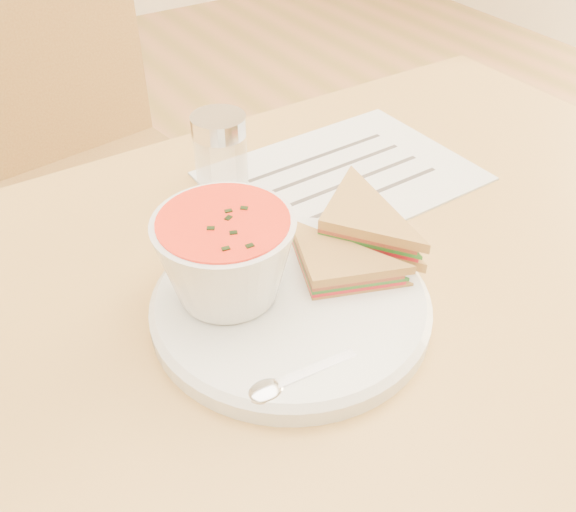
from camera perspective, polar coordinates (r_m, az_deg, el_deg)
dining_table at (r=0.94m, az=4.24°, el=-18.92°), size 1.00×0.70×0.75m
chair_far at (r=1.24m, az=-16.29°, el=4.82°), size 0.50×0.50×1.01m
plate at (r=0.60m, az=0.23°, el=-4.46°), size 0.32×0.32×0.02m
soup_bowl at (r=0.57m, az=-5.52°, el=-0.45°), size 0.14×0.14×0.09m
sandwich_half_a at (r=0.58m, az=2.18°, el=-3.37°), size 0.13×0.13×0.03m
sandwich_half_b at (r=0.62m, az=2.64°, el=1.95°), size 0.15×0.15×0.03m
spoon at (r=0.53m, az=2.50°, el=-10.04°), size 0.16×0.04×0.01m
paper_menu at (r=0.80m, az=4.86°, el=7.09°), size 0.31×0.23×0.00m
condiment_shaker at (r=0.72m, az=-5.96°, el=8.42°), size 0.07×0.07×0.11m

